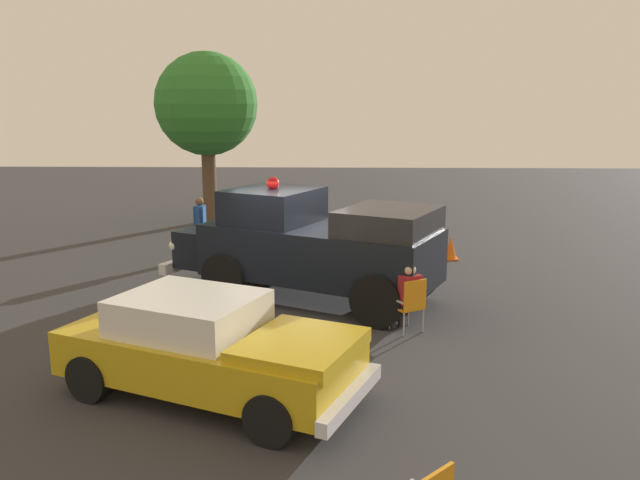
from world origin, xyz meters
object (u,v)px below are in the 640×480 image
classic_hot_rod (211,347)px  oak_tree_left (207,105)px  spectator_seated (406,294)px  lawn_chair_near_truck (411,302)px  spectator_standing (200,223)px  traffic_cone (451,248)px  vintage_fire_truck (310,244)px

classic_hot_rod → oak_tree_left: bearing=101.4°
oak_tree_left → spectator_seated: bearing=-62.2°
lawn_chair_near_truck → spectator_seated: 0.17m
classic_hot_rod → oak_tree_left: (-2.82, 13.94, 3.36)m
lawn_chair_near_truck → spectator_standing: (-5.09, 5.71, 0.37)m
spectator_standing → traffic_cone: spectator_standing is taller
oak_tree_left → traffic_cone: (7.66, -5.50, -3.80)m
oak_tree_left → lawn_chair_near_truck: bearing=-62.2°
spectator_standing → classic_hot_rod: bearing=-76.8°
vintage_fire_truck → spectator_seated: bearing=-46.4°
spectator_standing → traffic_cone: 6.84m
spectator_seated → spectator_standing: size_ratio=0.77×
vintage_fire_truck → spectator_seated: vintage_fire_truck is taller
vintage_fire_truck → spectator_seated: size_ratio=4.88×
vintage_fire_truck → classic_hot_rod: size_ratio=1.33×
traffic_cone → oak_tree_left: bearing=144.3°
spectator_seated → classic_hot_rod: bearing=-137.4°
oak_tree_left → traffic_cone: 10.16m
vintage_fire_truck → traffic_cone: bearing=45.4°
classic_hot_rod → oak_tree_left: size_ratio=0.80×
classic_hot_rod → spectator_seated: (3.05, 2.81, -0.05)m
classic_hot_rod → spectator_seated: 4.15m
lawn_chair_near_truck → oak_tree_left: 13.20m
classic_hot_rod → spectator_standing: bearing=103.2°
vintage_fire_truck → oak_tree_left: oak_tree_left is taller
vintage_fire_truck → spectator_seated: (1.85, -1.95, -0.50)m
spectator_seated → traffic_cone: spectator_seated is taller
vintage_fire_truck → traffic_cone: (3.64, 3.69, -0.89)m
classic_hot_rod → lawn_chair_near_truck: (3.12, 2.70, -0.16)m
classic_hot_rod → lawn_chair_near_truck: classic_hot_rod is taller
oak_tree_left → traffic_cone: bearing=-35.7°
vintage_fire_truck → spectator_standing: vintage_fire_truck is taller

